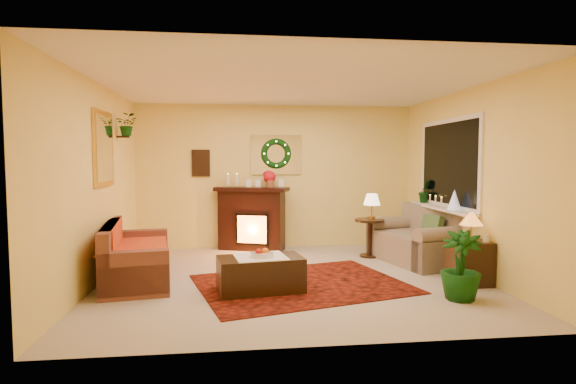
{
  "coord_description": "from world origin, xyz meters",
  "views": [
    {
      "loc": [
        -0.74,
        -5.94,
        1.59
      ],
      "look_at": [
        0.0,
        0.35,
        1.15
      ],
      "focal_mm": 28.0,
      "sensor_mm": 36.0,
      "label": 1
    }
  ],
  "objects": [
    {
      "name": "lamp_cream",
      "position": [
        1.49,
        1.2,
        0.88
      ],
      "size": [
        0.28,
        0.28,
        0.43
      ],
      "primitive_type": "cone",
      "color": "#FFE5AB",
      "rests_on": "side_table_round"
    },
    {
      "name": "window_glass",
      "position": [
        2.47,
        0.55,
        1.55
      ],
      "size": [
        0.02,
        1.7,
        1.22
      ],
      "primitive_type": "cube",
      "color": "black",
      "rests_on": "wall_right"
    },
    {
      "name": "wall_back",
      "position": [
        0.0,
        2.25,
        1.3
      ],
      "size": [
        5.0,
        5.0,
        0.0
      ],
      "primitive_type": "plane",
      "color": "#EFD88C",
      "rests_on": "ground"
    },
    {
      "name": "area_rug",
      "position": [
        0.1,
        -0.32,
        0.01
      ],
      "size": [
        2.96,
        2.51,
        0.01
      ],
      "primitive_type": "cube",
      "rotation": [
        0.0,
        0.0,
        0.26
      ],
      "color": "maroon",
      "rests_on": "floor"
    },
    {
      "name": "fireplace",
      "position": [
        -0.46,
        2.04,
        0.55
      ],
      "size": [
        1.2,
        0.74,
        1.05
      ],
      "primitive_type": "cube",
      "rotation": [
        0.0,
        0.0,
        -0.35
      ],
      "color": "black",
      "rests_on": "floor"
    },
    {
      "name": "coffee_table",
      "position": [
        -0.45,
        -0.57,
        0.21
      ],
      "size": [
        1.09,
        0.7,
        0.43
      ],
      "primitive_type": "cube",
      "rotation": [
        0.0,
        0.0,
        0.15
      ],
      "color": "black",
      "rests_on": "floor"
    },
    {
      "name": "loveseat",
      "position": [
        2.06,
        0.76,
        0.42
      ],
      "size": [
        1.21,
        1.68,
        0.87
      ],
      "primitive_type": "cube",
      "rotation": [
        0.0,
        0.0,
        0.24
      ],
      "color": "gray",
      "rests_on": "floor"
    },
    {
      "name": "mini_tree",
      "position": [
        2.37,
        0.12,
        1.04
      ],
      "size": [
        0.19,
        0.19,
        0.28
      ],
      "primitive_type": "cone",
      "color": "silver",
      "rests_on": "window_sill"
    },
    {
      "name": "gold_mirror",
      "position": [
        -2.48,
        0.3,
        1.75
      ],
      "size": [
        0.03,
        0.84,
        1.0
      ],
      "primitive_type": "cube",
      "color": "gold",
      "rests_on": "wall_left"
    },
    {
      "name": "floor",
      "position": [
        0.0,
        0.0,
        0.0
      ],
      "size": [
        5.0,
        5.0,
        0.0
      ],
      "primitive_type": "plane",
      "color": "beige",
      "rests_on": "ground"
    },
    {
      "name": "mantel_candle_a",
      "position": [
        -0.87,
        2.03,
        1.26
      ],
      "size": [
        0.06,
        0.06,
        0.18
      ],
      "primitive_type": "cylinder",
      "color": "white",
      "rests_on": "fireplace"
    },
    {
      "name": "wreath",
      "position": [
        0.0,
        2.19,
        1.72
      ],
      "size": [
        0.55,
        0.11,
        0.55
      ],
      "primitive_type": "torus",
      "rotation": [
        1.57,
        0.0,
        0.0
      ],
      "color": "#194719",
      "rests_on": "wall_back"
    },
    {
      "name": "window_frame",
      "position": [
        2.48,
        0.55,
        1.55
      ],
      "size": [
        0.03,
        1.86,
        1.36
      ],
      "primitive_type": "cube",
      "color": "white",
      "rests_on": "wall_right"
    },
    {
      "name": "wall_art",
      "position": [
        -1.35,
        2.23,
        1.55
      ],
      "size": [
        0.32,
        0.03,
        0.48
      ],
      "primitive_type": "cube",
      "color": "#381E11",
      "rests_on": "wall_back"
    },
    {
      "name": "window_sill",
      "position": [
        2.38,
        0.55,
        0.87
      ],
      "size": [
        0.22,
        1.86,
        0.04
      ],
      "primitive_type": "cube",
      "color": "white",
      "rests_on": "wall_right"
    },
    {
      "name": "floor_palm",
      "position": [
        1.81,
        -1.16,
        0.45
      ],
      "size": [
        1.74,
        1.74,
        2.38
      ],
      "primitive_type": "imported",
      "rotation": [
        0.0,
        0.0,
        -0.39
      ],
      "color": "#22551D",
      "rests_on": "floor"
    },
    {
      "name": "lamp_tiffany",
      "position": [
        2.26,
        -0.55,
        0.74
      ],
      "size": [
        0.29,
        0.29,
        0.42
      ],
      "primitive_type": "cone",
      "color": "orange",
      "rests_on": "end_table_square"
    },
    {
      "name": "mantel_mirror",
      "position": [
        0.0,
        2.23,
        1.7
      ],
      "size": [
        0.92,
        0.02,
        0.72
      ],
      "primitive_type": "cube",
      "color": "white",
      "rests_on": "wall_back"
    },
    {
      "name": "sofa",
      "position": [
        -2.04,
        0.14,
        0.43
      ],
      "size": [
        1.07,
        1.9,
        0.77
      ],
      "primitive_type": "cube",
      "rotation": [
        0.0,
        0.0,
        0.16
      ],
      "color": "brown",
      "rests_on": "floor"
    },
    {
      "name": "sill_plant",
      "position": [
        2.41,
        1.21,
        1.08
      ],
      "size": [
        0.28,
        0.22,
        0.51
      ],
      "primitive_type": "imported",
      "color": "#173C18",
      "rests_on": "window_sill"
    },
    {
      "name": "wall_front",
      "position": [
        0.0,
        -2.25,
        1.3
      ],
      "size": [
        5.0,
        5.0,
        0.0
      ],
      "primitive_type": "plane",
      "color": "#EFD88C",
      "rests_on": "ground"
    },
    {
      "name": "ceiling",
      "position": [
        0.0,
        0.0,
        2.6
      ],
      "size": [
        5.0,
        5.0,
        0.0
      ],
      "primitive_type": "plane",
      "color": "white",
      "rests_on": "ground"
    },
    {
      "name": "side_table_round",
      "position": [
        1.46,
        1.21,
        0.33
      ],
      "size": [
        0.49,
        0.49,
        0.63
      ],
      "primitive_type": "cylinder",
      "rotation": [
        0.0,
        0.0,
        -0.02
      ],
      "color": "#472719",
      "rests_on": "floor"
    },
    {
      "name": "wall_left",
      "position": [
        -2.5,
        0.0,
        1.3
      ],
      "size": [
        4.5,
        4.5,
        0.0
      ],
      "primitive_type": "plane",
      "color": "#EFD88C",
      "rests_on": "ground"
    },
    {
      "name": "wall_right",
      "position": [
        2.5,
        0.0,
        1.3
      ],
      "size": [
        4.5,
        4.5,
        0.0
      ],
      "primitive_type": "plane",
      "color": "#EFD88C",
      "rests_on": "ground"
    },
    {
      "name": "mantel_candle_b",
      "position": [
        -0.71,
        2.04,
        1.26
      ],
      "size": [
        0.06,
        0.06,
        0.18
      ],
      "primitive_type": "cylinder",
      "color": "beige",
      "rests_on": "fireplace"
    },
    {
      "name": "hanging_plant",
      "position": [
        -2.34,
        1.05,
        1.97
      ],
      "size": [
        0.33,
        0.28,
        0.36
      ],
      "primitive_type": "imported",
      "color": "#194719",
      "rests_on": "wall_left"
    },
    {
      "name": "poinsettia",
      "position": [
        -0.13,
        2.06,
        1.3
      ],
      "size": [
        0.22,
        0.22,
        0.22
      ],
      "primitive_type": "sphere",
      "color": "red",
      "rests_on": "fireplace"
    },
    {
      "name": "fruit_bowl",
      "position": [
        -0.43,
        -0.59,
        0.45
      ],
      "size": [
        0.28,
        0.28,
        0.06
      ],
      "primitive_type": "cylinder",
      "color": "silver",
      "rests_on": "coffee_table"
    },
    {
      "name": "end_table_square",
      "position": [
        2.26,
        -0.54,
        0.27
      ],
      "size": [
        0.47,
        0.47,
        0.56
      ],
      "primitive_type": "cube",
      "rotation": [
        0.0,
        0.0,
        -0.01
      ],
      "color": "black",
      "rests_on": "floor"
    },
    {
      "name": "red_throw",
      "position": [
        -2.11,
        0.26,
        0.46
      ],
      "size": [
        0.84,
        1.36,
        0.02
      ],
      "primitive_type": "cube",
      "color": "#B80418",
      "rests_on": "sofa"
    }
  ]
}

